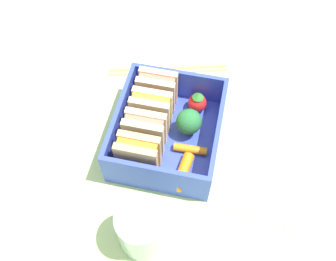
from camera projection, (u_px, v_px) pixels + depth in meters
ground_plane at (168, 144)px, 53.48cm from camera, size 120.00×120.00×2.00cm
bento_tray at (168, 139)px, 52.13cm from camera, size 15.67×13.69×1.20cm
bento_rim at (168, 127)px, 49.52cm from camera, size 15.67×13.69×4.98cm
sandwich_left at (138, 155)px, 46.70cm from camera, size 2.76×5.35×5.96cm
sandwich_center_left at (145, 132)px, 48.50cm from camera, size 2.76×5.35×5.96cm
sandwich_center at (151, 110)px, 50.31cm from camera, size 2.76×5.35×5.96cm
sandwich_center_right at (157, 91)px, 52.12cm from camera, size 2.76×5.35×5.96cm
carrot_stick_left at (183, 172)px, 47.92cm from camera, size 5.35×2.13×1.44cm
carrot_stick_far_left at (190, 149)px, 49.92cm from camera, size 1.21×4.50×1.09cm
broccoli_floret at (189, 122)px, 50.01cm from camera, size 3.49×3.49×4.22cm
strawberry_far_left at (197, 103)px, 52.91cm from camera, size 2.67×2.67×3.27cm
chopstick_pair at (168, 68)px, 59.38cm from camera, size 6.46×18.44×0.70cm
drinking_glass at (142, 229)px, 42.34cm from camera, size 5.64×5.64×7.09cm
folded_napkin at (275, 168)px, 50.10cm from camera, size 17.22×13.20×0.40cm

